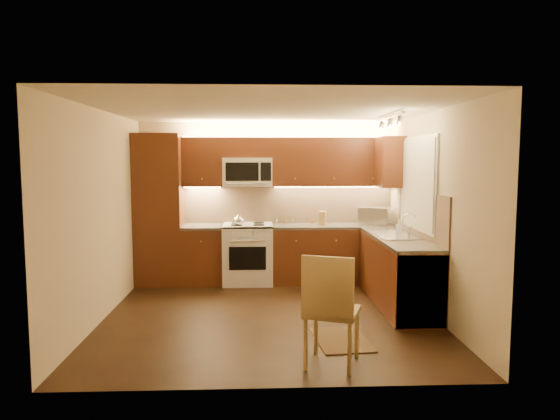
{
  "coord_description": "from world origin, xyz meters",
  "views": [
    {
      "loc": [
        -0.13,
        -6.07,
        1.91
      ],
      "look_at": [
        0.15,
        0.55,
        1.25
      ],
      "focal_mm": 32.46,
      "sensor_mm": 36.0,
      "label": 1
    }
  ],
  "objects_px": {
    "microwave": "(248,172)",
    "kettle": "(239,219)",
    "toaster_oven": "(374,216)",
    "soap_bottle": "(399,227)",
    "stove": "(248,254)",
    "knife_block": "(323,218)",
    "dining_chair": "(332,309)",
    "sink": "(396,230)"
  },
  "relations": [
    {
      "from": "dining_chair",
      "to": "soap_bottle",
      "type": "bearing_deg",
      "value": 81.13
    },
    {
      "from": "stove",
      "to": "kettle",
      "type": "height_order",
      "value": "kettle"
    },
    {
      "from": "kettle",
      "to": "microwave",
      "type": "bearing_deg",
      "value": 62.24
    },
    {
      "from": "sink",
      "to": "soap_bottle",
      "type": "xyz_separation_m",
      "value": [
        0.09,
        0.19,
        0.02
      ]
    },
    {
      "from": "kettle",
      "to": "sink",
      "type": "bearing_deg",
      "value": -27.78
    },
    {
      "from": "stove",
      "to": "knife_block",
      "type": "relative_size",
      "value": 4.33
    },
    {
      "from": "kettle",
      "to": "dining_chair",
      "type": "xyz_separation_m",
      "value": [
        0.98,
        -3.04,
        -0.48
      ]
    },
    {
      "from": "sink",
      "to": "knife_block",
      "type": "bearing_deg",
      "value": 125.61
    },
    {
      "from": "dining_chair",
      "to": "microwave",
      "type": "bearing_deg",
      "value": 124.29
    },
    {
      "from": "kettle",
      "to": "soap_bottle",
      "type": "height_order",
      "value": "kettle"
    },
    {
      "from": "microwave",
      "to": "toaster_oven",
      "type": "xyz_separation_m",
      "value": [
        1.98,
        -0.06,
        -0.69
      ]
    },
    {
      "from": "stove",
      "to": "dining_chair",
      "type": "height_order",
      "value": "dining_chair"
    },
    {
      "from": "kettle",
      "to": "stove",
      "type": "bearing_deg",
      "value": 46.05
    },
    {
      "from": "soap_bottle",
      "to": "sink",
      "type": "bearing_deg",
      "value": -103.12
    },
    {
      "from": "sink",
      "to": "knife_block",
      "type": "height_order",
      "value": "knife_block"
    },
    {
      "from": "microwave",
      "to": "toaster_oven",
      "type": "distance_m",
      "value": 2.1
    },
    {
      "from": "stove",
      "to": "toaster_oven",
      "type": "distance_m",
      "value": 2.07
    },
    {
      "from": "soap_bottle",
      "to": "dining_chair",
      "type": "bearing_deg",
      "value": -105.73
    },
    {
      "from": "microwave",
      "to": "dining_chair",
      "type": "height_order",
      "value": "microwave"
    },
    {
      "from": "kettle",
      "to": "knife_block",
      "type": "relative_size",
      "value": 0.9
    },
    {
      "from": "toaster_oven",
      "to": "stove",
      "type": "bearing_deg",
      "value": -155.22
    },
    {
      "from": "microwave",
      "to": "soap_bottle",
      "type": "distance_m",
      "value": 2.46
    },
    {
      "from": "stove",
      "to": "sink",
      "type": "distance_m",
      "value": 2.35
    },
    {
      "from": "sink",
      "to": "microwave",
      "type": "bearing_deg",
      "value": 147.79
    },
    {
      "from": "stove",
      "to": "soap_bottle",
      "type": "bearing_deg",
      "value": -24.07
    },
    {
      "from": "stove",
      "to": "microwave",
      "type": "xyz_separation_m",
      "value": [
        0.0,
        0.14,
        1.26
      ]
    },
    {
      "from": "soap_bottle",
      "to": "kettle",
      "type": "bearing_deg",
      "value": 173.77
    },
    {
      "from": "dining_chair",
      "to": "kettle",
      "type": "bearing_deg",
      "value": 127.84
    },
    {
      "from": "kettle",
      "to": "toaster_oven",
      "type": "relative_size",
      "value": 0.43
    },
    {
      "from": "soap_bottle",
      "to": "dining_chair",
      "type": "distance_m",
      "value": 2.62
    },
    {
      "from": "toaster_oven",
      "to": "dining_chair",
      "type": "bearing_deg",
      "value": -86.57
    },
    {
      "from": "stove",
      "to": "toaster_oven",
      "type": "bearing_deg",
      "value": 2.19
    },
    {
      "from": "stove",
      "to": "microwave",
      "type": "relative_size",
      "value": 1.21
    },
    {
      "from": "kettle",
      "to": "soap_bottle",
      "type": "distance_m",
      "value": 2.36
    },
    {
      "from": "stove",
      "to": "knife_block",
      "type": "distance_m",
      "value": 1.29
    },
    {
      "from": "toaster_oven",
      "to": "dining_chair",
      "type": "relative_size",
      "value": 0.42
    },
    {
      "from": "microwave",
      "to": "kettle",
      "type": "xyz_separation_m",
      "value": [
        -0.13,
        -0.29,
        -0.7
      ]
    },
    {
      "from": "soap_bottle",
      "to": "dining_chair",
      "type": "relative_size",
      "value": 0.17
    },
    {
      "from": "microwave",
      "to": "soap_bottle",
      "type": "bearing_deg",
      "value": -27.08
    },
    {
      "from": "soap_bottle",
      "to": "toaster_oven",
      "type": "bearing_deg",
      "value": 109.39
    },
    {
      "from": "toaster_oven",
      "to": "soap_bottle",
      "type": "distance_m",
      "value": 1.02
    },
    {
      "from": "microwave",
      "to": "dining_chair",
      "type": "distance_m",
      "value": 3.64
    }
  ]
}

